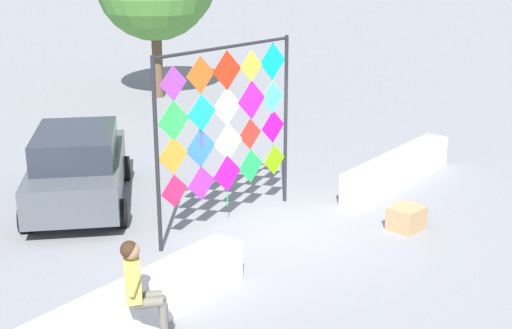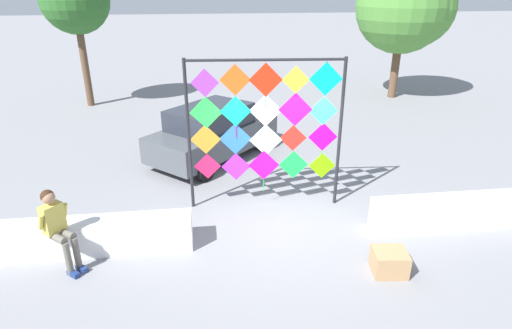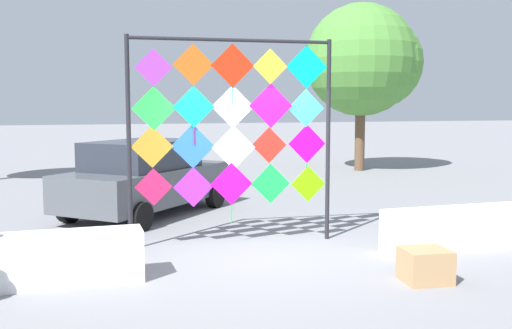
% 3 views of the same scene
% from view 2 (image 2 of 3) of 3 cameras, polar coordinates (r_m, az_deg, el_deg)
% --- Properties ---
extents(ground, '(120.00, 120.00, 0.00)m').
position_cam_2_polar(ground, '(9.00, 3.24, -7.93)').
color(ground, gray).
extents(plaza_ledge_left, '(3.85, 0.53, 0.65)m').
position_cam_2_polar(plaza_ledge_left, '(8.57, -21.69, -8.96)').
color(plaza_ledge_left, white).
rests_on(plaza_ledge_left, ground).
extents(plaza_ledge_right, '(3.85, 0.53, 0.65)m').
position_cam_2_polar(plaza_ledge_right, '(9.76, 26.06, -5.64)').
color(plaza_ledge_right, white).
rests_on(plaza_ledge_right, ground).
extents(kite_display_rack, '(3.27, 0.31, 3.29)m').
position_cam_2_polar(kite_display_rack, '(8.93, 1.23, 5.70)').
color(kite_display_rack, '#232328').
rests_on(kite_display_rack, ground).
extents(seated_vendor, '(0.72, 0.69, 1.50)m').
position_cam_2_polar(seated_vendor, '(8.02, -25.06, -7.29)').
color(seated_vendor, '#666056').
rests_on(seated_vendor, ground).
extents(parked_car, '(3.90, 4.00, 1.52)m').
position_cam_2_polar(parked_car, '(12.02, -5.77, 4.37)').
color(parked_car, '#4C5156').
rests_on(parked_car, ground).
extents(cardboard_box_large, '(0.63, 0.58, 0.42)m').
position_cam_2_polar(cardboard_box_large, '(7.89, 17.43, -12.33)').
color(cardboard_box_large, tan).
rests_on(cardboard_box_large, ground).
extents(tree_palm_like, '(3.96, 3.76, 5.60)m').
position_cam_2_polar(tree_palm_like, '(19.18, 19.66, 19.28)').
color(tree_palm_like, brown).
rests_on(tree_palm_like, ground).
extents(tree_far_right, '(2.53, 2.53, 5.30)m').
position_cam_2_polar(tree_far_right, '(18.16, -22.97, 19.61)').
color(tree_far_right, brown).
rests_on(tree_far_right, ground).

